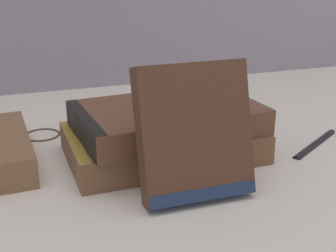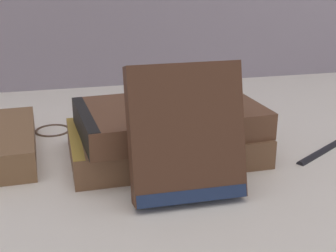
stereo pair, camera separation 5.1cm
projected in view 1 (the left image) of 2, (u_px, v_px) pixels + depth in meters
ground_plane at (195, 173)px, 0.50m from camera, size 3.00×3.00×0.00m
book_flat_bottom at (158, 143)px, 0.54m from camera, size 0.22×0.14×0.03m
book_flat_top at (163, 118)px, 0.52m from camera, size 0.21×0.14×0.03m
book_leaning_front at (194, 137)px, 0.43m from camera, size 0.11×0.06×0.13m
pocket_watch at (192, 104)px, 0.52m from camera, size 0.06×0.06×0.01m
reading_glasses at (63, 130)px, 0.62m from camera, size 0.11×0.06×0.00m
fountain_pen at (318, 140)px, 0.58m from camera, size 0.11×0.07×0.01m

